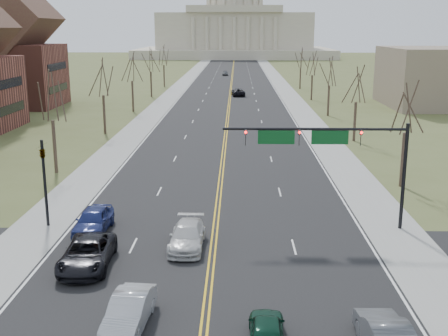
{
  "coord_description": "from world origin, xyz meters",
  "views": [
    {
      "loc": [
        1.43,
        -22.61,
        13.16
      ],
      "look_at": [
        0.48,
        18.13,
        3.0
      ],
      "focal_mm": 45.0,
      "sensor_mm": 36.0,
      "label": 1
    }
  ],
  "objects_px": {
    "signal_mast": "(329,145)",
    "car_sb_inner_second": "(187,236)",
    "car_nb_inner_lead": "(267,330)",
    "car_far_sb": "(225,73)",
    "car_sb_outer_lead": "(87,253)",
    "car_far_nb": "(238,92)",
    "car_sb_inner_lead": "(129,311)",
    "signal_left": "(44,173)",
    "car_sb_outer_second": "(93,220)"
  },
  "relations": [
    {
      "from": "signal_left",
      "to": "car_sb_outer_second",
      "type": "height_order",
      "value": "signal_left"
    },
    {
      "from": "signal_left",
      "to": "car_far_nb",
      "type": "bearing_deg",
      "value": 80.31
    },
    {
      "from": "signal_mast",
      "to": "car_far_nb",
      "type": "xyz_separation_m",
      "value": [
        -5.83,
        76.79,
        -5.01
      ]
    },
    {
      "from": "car_sb_inner_lead",
      "to": "car_far_nb",
      "type": "xyz_separation_m",
      "value": [
        5.0,
        90.06,
        -0.01
      ]
    },
    {
      "from": "car_sb_inner_second",
      "to": "car_far_sb",
      "type": "distance_m",
      "value": 130.81
    },
    {
      "from": "car_nb_inner_lead",
      "to": "car_far_nb",
      "type": "distance_m",
      "value": 91.38
    },
    {
      "from": "signal_left",
      "to": "car_sb_inner_lead",
      "type": "relative_size",
      "value": 1.31
    },
    {
      "from": "car_nb_inner_lead",
      "to": "car_sb_inner_lead",
      "type": "distance_m",
      "value": 6.27
    },
    {
      "from": "car_sb_outer_lead",
      "to": "car_sb_outer_second",
      "type": "distance_m",
      "value": 5.59
    },
    {
      "from": "car_sb_inner_second",
      "to": "signal_left",
      "type": "bearing_deg",
      "value": 160.4
    },
    {
      "from": "car_sb_inner_lead",
      "to": "car_sb_outer_lead",
      "type": "height_order",
      "value": "car_sb_outer_lead"
    },
    {
      "from": "signal_left",
      "to": "car_far_sb",
      "type": "relative_size",
      "value": 1.5
    },
    {
      "from": "signal_left",
      "to": "car_sb_outer_second",
      "type": "relative_size",
      "value": 1.22
    },
    {
      "from": "signal_mast",
      "to": "car_sb_outer_second",
      "type": "xyz_separation_m",
      "value": [
        -15.47,
        -1.23,
        -4.91
      ]
    },
    {
      "from": "signal_mast",
      "to": "signal_left",
      "type": "bearing_deg",
      "value": 180.0
    },
    {
      "from": "car_sb_inner_lead",
      "to": "car_sb_outer_second",
      "type": "distance_m",
      "value": 12.9
    },
    {
      "from": "car_sb_outer_lead",
      "to": "signal_left",
      "type": "bearing_deg",
      "value": 121.28
    },
    {
      "from": "signal_mast",
      "to": "car_sb_inner_lead",
      "type": "relative_size",
      "value": 2.65
    },
    {
      "from": "car_far_nb",
      "to": "car_far_sb",
      "type": "xyz_separation_m",
      "value": [
        -3.67,
        50.28,
        -0.06
      ]
    },
    {
      "from": "car_far_sb",
      "to": "car_sb_outer_second",
      "type": "bearing_deg",
      "value": -95.26
    },
    {
      "from": "car_sb_inner_second",
      "to": "signal_mast",
      "type": "bearing_deg",
      "value": 23.5
    },
    {
      "from": "signal_left",
      "to": "car_sb_outer_second",
      "type": "xyz_separation_m",
      "value": [
        3.48,
        -1.23,
        -2.86
      ]
    },
    {
      "from": "car_sb_inner_lead",
      "to": "car_sb_outer_second",
      "type": "xyz_separation_m",
      "value": [
        -4.64,
        12.04,
        0.08
      ]
    },
    {
      "from": "car_far_nb",
      "to": "car_nb_inner_lead",
      "type": "bearing_deg",
      "value": 84.92
    },
    {
      "from": "signal_mast",
      "to": "car_sb_inner_second",
      "type": "xyz_separation_m",
      "value": [
        -9.04,
        -3.73,
        -5.02
      ]
    },
    {
      "from": "car_sb_outer_second",
      "to": "car_far_sb",
      "type": "bearing_deg",
      "value": 88.23
    },
    {
      "from": "car_sb_outer_lead",
      "to": "car_far_nb",
      "type": "bearing_deg",
      "value": 81.61
    },
    {
      "from": "car_nb_inner_lead",
      "to": "car_sb_inner_second",
      "type": "height_order",
      "value": "car_sb_inner_second"
    },
    {
      "from": "signal_mast",
      "to": "car_far_sb",
      "type": "relative_size",
      "value": 3.02
    },
    {
      "from": "car_far_nb",
      "to": "car_far_sb",
      "type": "bearing_deg",
      "value": -91.61
    },
    {
      "from": "signal_mast",
      "to": "car_sb_inner_lead",
      "type": "distance_m",
      "value": 17.84
    },
    {
      "from": "car_sb_outer_lead",
      "to": "car_nb_inner_lead",
      "type": "bearing_deg",
      "value": -41.4
    },
    {
      "from": "car_sb_outer_second",
      "to": "signal_mast",
      "type": "bearing_deg",
      "value": 5.42
    },
    {
      "from": "car_nb_inner_lead",
      "to": "car_far_sb",
      "type": "height_order",
      "value": "car_far_sb"
    },
    {
      "from": "car_far_nb",
      "to": "car_sb_outer_lead",
      "type": "bearing_deg",
      "value": 78.32
    },
    {
      "from": "car_nb_inner_lead",
      "to": "car_sb_outer_second",
      "type": "bearing_deg",
      "value": -48.78
    },
    {
      "from": "car_far_sb",
      "to": "car_sb_inner_second",
      "type": "bearing_deg",
      "value": -92.39
    },
    {
      "from": "signal_mast",
      "to": "car_nb_inner_lead",
      "type": "xyz_separation_m",
      "value": [
        -4.71,
        -14.58,
        -5.09
      ]
    },
    {
      "from": "signal_mast",
      "to": "car_sb_inner_second",
      "type": "distance_m",
      "value": 10.99
    },
    {
      "from": "car_sb_outer_lead",
      "to": "car_far_nb",
      "type": "relative_size",
      "value": 1.07
    },
    {
      "from": "car_far_nb",
      "to": "car_far_sb",
      "type": "distance_m",
      "value": 50.41
    },
    {
      "from": "signal_mast",
      "to": "car_far_sb",
      "type": "distance_m",
      "value": 127.53
    },
    {
      "from": "car_sb_inner_lead",
      "to": "car_far_nb",
      "type": "relative_size",
      "value": 0.86
    },
    {
      "from": "signal_mast",
      "to": "car_far_sb",
      "type": "height_order",
      "value": "signal_mast"
    },
    {
      "from": "car_nb_inner_lead",
      "to": "car_sb_outer_second",
      "type": "xyz_separation_m",
      "value": [
        -10.76,
        13.36,
        0.17
      ]
    },
    {
      "from": "car_nb_inner_lead",
      "to": "car_sb_inner_second",
      "type": "bearing_deg",
      "value": -65.87
    },
    {
      "from": "signal_left",
      "to": "car_sb_outer_lead",
      "type": "height_order",
      "value": "signal_left"
    },
    {
      "from": "car_sb_outer_lead",
      "to": "car_sb_inner_second",
      "type": "bearing_deg",
      "value": 26.46
    },
    {
      "from": "signal_left",
      "to": "car_sb_outer_second",
      "type": "bearing_deg",
      "value": -19.44
    },
    {
      "from": "car_far_nb",
      "to": "signal_mast",
      "type": "bearing_deg",
      "value": 88.55
    }
  ]
}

